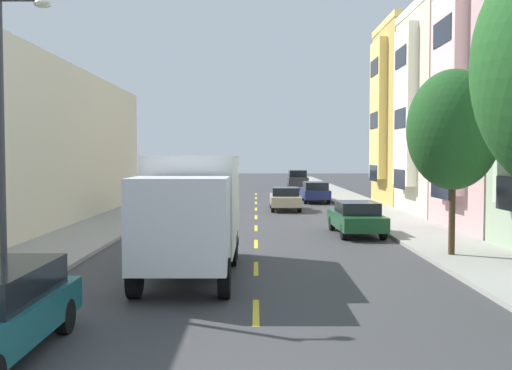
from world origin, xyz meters
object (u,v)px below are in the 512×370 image
Objects in this scene: delivery_box_truck at (194,207)px; moving_champagne_sedan at (286,198)px; street_tree_second at (454,130)px; street_lamp at (8,120)px; parked_pickup_white at (175,203)px; parked_sedan_forest at (357,217)px; parked_wagon_navy at (316,191)px; parked_suv_charcoal at (298,179)px.

moving_champagne_sedan is at bearing 79.78° from delivery_box_truck.
street_tree_second is 8.86m from delivery_box_truck.
street_lamp reaches higher than street_tree_second.
street_tree_second reaches higher than parked_pickup_white.
parked_pickup_white is (-8.71, 7.12, 0.08)m from parked_sedan_forest.
moving_champagne_sedan is at bearing 104.72° from street_tree_second.
delivery_box_truck is at bearing -103.04° from parked_wagon_navy.
street_tree_second is at bearing -84.92° from parked_wagon_navy.
delivery_box_truck is (-8.20, -2.45, -2.30)m from street_tree_second.
delivery_box_truck reaches higher than parked_pickup_white.
street_lamp is 18.46m from parked_pickup_white.
street_lamp is 5.44m from delivery_box_truck.
parked_pickup_white reaches higher than parked_wagon_navy.
parked_pickup_white is 1.11× the size of parked_suv_charcoal.
moving_champagne_sedan is (6.24, 4.52, -0.08)m from parked_pickup_white.
parked_pickup_white is at bearing 140.75° from parked_sedan_forest.
street_lamp is at bearing -157.60° from street_tree_second.
parked_sedan_forest is 11.89m from moving_champagne_sedan.
parked_sedan_forest is 35.34m from parked_suv_charcoal.
parked_wagon_navy is (6.08, 26.27, -1.10)m from delivery_box_truck.
street_tree_second reaches higher than parked_suv_charcoal.
delivery_box_truck is at bearing -97.84° from parked_suv_charcoal.
delivery_box_truck reaches higher than parked_suv_charcoal.
parked_pickup_white is at bearing 99.70° from delivery_box_truck.
street_lamp is 15.39m from parked_sedan_forest.
moving_champagne_sedan is at bearing 35.90° from parked_pickup_white.
street_lamp reaches higher than parked_pickup_white.
street_tree_second is at bearing 16.60° from delivery_box_truck.
parked_suv_charcoal is at bearing 72.96° from parked_pickup_white.
parked_wagon_navy is at bearing 51.15° from parked_pickup_white.
delivery_box_truck is 44.09m from parked_suv_charcoal.
street_lamp is at bearing -102.38° from parked_suv_charcoal.
street_tree_second is 1.28× the size of parked_wagon_navy.
delivery_box_truck is at bearing -80.30° from parked_pickup_white.
street_lamp reaches higher than delivery_box_truck.
parked_suv_charcoal is at bearing 82.16° from delivery_box_truck.
street_tree_second reaches higher than parked_wagon_navy.
parked_suv_charcoal is 1.07× the size of moving_champagne_sedan.
parked_suv_charcoal reaches higher than moving_champagne_sedan.
street_tree_second is 17.26m from parked_pickup_white.
parked_pickup_white is 7.70m from moving_champagne_sedan.
street_lamp reaches higher than moving_champagne_sedan.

